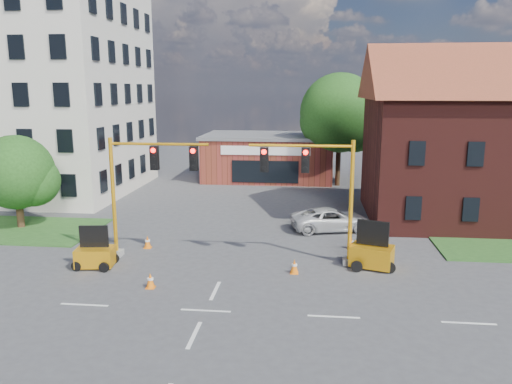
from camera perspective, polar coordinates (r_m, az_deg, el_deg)
ground at (r=20.31m, az=-5.77°, el=-13.34°), size 120.00×120.00×0.00m
lane_markings at (r=17.71m, az=-7.85°, el=-17.37°), size 60.00×36.00×0.01m
office_block at (r=46.56m, az=-25.44°, el=12.73°), size 18.40×15.40×20.60m
brick_shop at (r=48.55m, az=1.48°, el=4.10°), size 12.40×8.40×4.30m
tree_large at (r=45.21m, az=9.98°, el=8.55°), size 7.36×7.01×10.01m
tree_nw_front at (r=34.00m, az=-25.31°, el=1.81°), size 4.81×4.58×5.84m
signal_mast_west at (r=25.80m, az=-12.69°, el=1.01°), size 5.30×0.60×6.20m
signal_mast_east at (r=24.43m, az=7.03°, el=0.62°), size 5.30×0.60×6.20m
trailer_west at (r=25.77m, az=-17.91°, el=-6.85°), size 1.91×1.41×2.02m
trailer_east at (r=25.11m, az=13.09°, el=-6.88°), size 2.29×1.88×2.25m
cone_a at (r=22.67m, az=-11.99°, el=-9.88°), size 0.40×0.40×0.70m
cone_b at (r=28.12m, az=-12.29°, el=-5.62°), size 0.40×0.40×0.70m
cone_c at (r=23.91m, az=4.40°, el=-8.49°), size 0.40×0.40×0.70m
cone_d at (r=27.83m, az=10.83°, el=-5.73°), size 0.40×0.40×0.70m
pickup_white at (r=31.13m, az=8.64°, el=-3.11°), size 5.39×3.45×1.38m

